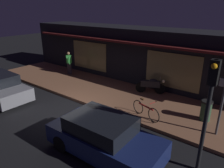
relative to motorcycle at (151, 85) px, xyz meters
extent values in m
plane|color=black|center=(-2.30, -4.29, -0.65)|extent=(60.00, 60.00, 0.00)
cube|color=brown|center=(-2.30, -1.29, -0.57)|extent=(18.00, 4.00, 0.15)
cube|color=black|center=(-2.30, 2.11, 1.15)|extent=(18.00, 2.80, 3.60)
cube|color=olive|center=(-5.50, 0.69, 0.85)|extent=(3.20, 0.04, 2.00)
cube|color=olive|center=(0.90, 0.69, 0.85)|extent=(3.20, 0.04, 2.00)
cube|color=#591919|center=(-2.30, 0.46, 2.20)|extent=(16.20, 0.50, 0.12)
cylinder|color=black|center=(-0.54, -0.23, -0.20)|extent=(0.60, 0.35, 0.60)
cylinder|color=black|center=(0.47, 0.21, -0.20)|extent=(0.60, 0.35, 0.60)
cube|color=black|center=(-0.03, -0.01, 0.08)|extent=(1.12, 0.70, 0.36)
ellipsoid|color=black|center=(0.11, 0.05, 0.28)|extent=(0.50, 0.40, 0.20)
sphere|color=#F9EDB7|center=(0.63, 0.27, 0.28)|extent=(0.18, 0.18, 0.18)
cylinder|color=gray|center=(0.45, 0.19, 0.45)|extent=(0.25, 0.52, 0.03)
torus|color=black|center=(0.69, -2.58, -0.17)|extent=(0.64, 0.23, 0.66)
torus|color=black|center=(1.64, -2.87, -0.17)|extent=(0.64, 0.23, 0.66)
cube|color=#A51E1E|center=(1.16, -2.72, 0.05)|extent=(0.87, 0.30, 0.06)
cube|color=brown|center=(0.93, -2.65, 0.32)|extent=(0.21, 0.13, 0.06)
cylinder|color=#A51E1E|center=(1.57, -2.84, 0.40)|extent=(0.15, 0.41, 0.02)
cube|color=#28232D|center=(-6.59, -0.36, -0.07)|extent=(0.32, 0.34, 0.85)
cube|color=#2D8C38|center=(-6.59, -0.36, 0.64)|extent=(0.39, 0.44, 0.58)
sphere|color=#8C6647|center=(-6.59, -0.36, 1.06)|extent=(0.22, 0.22, 0.22)
cylinder|color=#2D8C38|center=(-6.81, -0.21, 0.57)|extent=(0.12, 0.12, 0.52)
cylinder|color=#2D8C38|center=(-6.37, -0.50, 0.57)|extent=(0.12, 0.12, 0.52)
cylinder|color=#47474C|center=(4.05, -2.20, 0.70)|extent=(0.09, 0.09, 2.40)
cylinder|color=#2D4C33|center=(3.37, -1.32, -0.07)|extent=(0.44, 0.44, 0.85)
cylinder|color=black|center=(3.37, -1.32, 0.39)|extent=(0.48, 0.48, 0.08)
cylinder|color=black|center=(4.01, -4.45, 1.15)|extent=(0.12, 0.12, 3.60)
cube|color=black|center=(4.01, -4.45, 2.60)|extent=(0.24, 0.24, 0.70)
sphere|color=orange|center=(4.01, -4.58, 2.80)|extent=(0.16, 0.16, 0.16)
cylinder|color=black|center=(-7.91, -4.68, -0.33)|extent=(0.65, 0.25, 0.64)
cylinder|color=black|center=(-5.06, -4.83, -0.33)|extent=(0.65, 0.24, 0.64)
cylinder|color=black|center=(-7.76, -4.76, -0.33)|extent=(0.65, 0.24, 0.64)
cube|color=slate|center=(-6.43, -5.58, -0.10)|extent=(4.14, 1.87, 0.68)
cylinder|color=black|center=(2.52, -4.85, -0.33)|extent=(0.65, 0.24, 0.64)
cylinder|color=black|center=(-0.18, -4.91, -0.33)|extent=(0.65, 0.24, 0.64)
cylinder|color=black|center=(-0.14, -6.47, -0.33)|extent=(0.65, 0.24, 0.64)
cube|color=#141E4C|center=(1.19, -5.66, -0.10)|extent=(4.14, 1.86, 0.68)
cube|color=black|center=(1.04, -5.66, 0.45)|extent=(2.24, 1.65, 0.64)
camera|label=1|loc=(5.09, -10.31, 4.24)|focal=33.47mm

